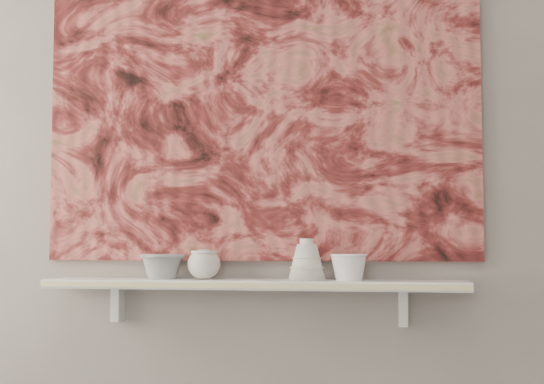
% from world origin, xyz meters
% --- Properties ---
extents(wall_back, '(3.60, 0.00, 3.60)m').
position_xyz_m(wall_back, '(0.00, 1.60, 1.35)').
color(wall_back, gray).
rests_on(wall_back, floor).
extents(shelf, '(1.40, 0.18, 0.03)m').
position_xyz_m(shelf, '(0.00, 1.51, 0.92)').
color(shelf, white).
rests_on(shelf, wall_back).
extents(shelf_stripe, '(1.40, 0.01, 0.02)m').
position_xyz_m(shelf_stripe, '(0.00, 1.41, 0.92)').
color(shelf_stripe, beige).
rests_on(shelf_stripe, shelf).
extents(bracket_left, '(0.03, 0.06, 0.12)m').
position_xyz_m(bracket_left, '(-0.49, 1.57, 0.84)').
color(bracket_left, white).
rests_on(bracket_left, wall_back).
extents(bracket_right, '(0.03, 0.06, 0.12)m').
position_xyz_m(bracket_right, '(0.49, 1.57, 0.84)').
color(bracket_right, white).
rests_on(bracket_right, wall_back).
extents(painting, '(1.50, 0.02, 1.10)m').
position_xyz_m(painting, '(0.00, 1.59, 1.54)').
color(painting, maroon).
rests_on(painting, wall_back).
extents(house_motif, '(0.09, 0.00, 0.08)m').
position_xyz_m(house_motif, '(0.45, 1.57, 1.23)').
color(house_motif, black).
rests_on(house_motif, painting).
extents(bowl_grey, '(0.20, 0.20, 0.09)m').
position_xyz_m(bowl_grey, '(-0.31, 1.51, 0.97)').
color(bowl_grey, gray).
rests_on(bowl_grey, shelf).
extents(cup_cream, '(0.13, 0.13, 0.10)m').
position_xyz_m(cup_cream, '(-0.16, 1.51, 0.98)').
color(cup_cream, silver).
rests_on(cup_cream, shelf).
extents(bell_vessel, '(0.14, 0.14, 0.14)m').
position_xyz_m(bell_vessel, '(0.18, 1.51, 1.00)').
color(bell_vessel, beige).
rests_on(bell_vessel, shelf).
extents(bowl_white, '(0.16, 0.16, 0.09)m').
position_xyz_m(bowl_white, '(0.32, 1.51, 0.97)').
color(bowl_white, white).
rests_on(bowl_white, shelf).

